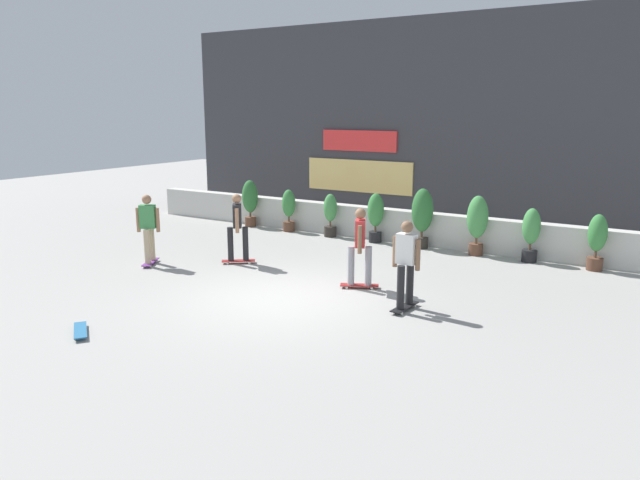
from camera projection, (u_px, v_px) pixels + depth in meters
The scene contains 16 objects.
ground_plane at pixel (280, 298), 11.91m from camera, with size 48.00×48.00×0.00m, color #9E9B96.
planter_wall at pixel (404, 226), 16.80m from camera, with size 18.00×0.40×0.90m, color beige.
building_backdrop at pixel (457, 122), 19.53m from camera, with size 20.00×2.08×6.50m.
potted_plant_0 at pixel (250, 200), 18.95m from camera, with size 0.50×0.50×1.47m.
potted_plant_1 at pixel (289, 208), 18.22m from camera, with size 0.41×0.41×1.28m.
potted_plant_2 at pixel (330, 213), 17.47m from camera, with size 0.39×0.39×1.26m.
potted_plant_3 at pixel (376, 215), 16.70m from camera, with size 0.46×0.46×1.38m.
potted_plant_4 at pixel (422, 213), 15.96m from camera, with size 0.57×0.57×1.61m.
potted_plant_5 at pixel (477, 221), 15.21m from camera, with size 0.53×0.53×1.53m.
potted_plant_6 at pixel (531, 232), 14.56m from camera, with size 0.43×0.43×1.33m.
potted_plant_7 at pixel (597, 239), 13.81m from camera, with size 0.42×0.42×1.32m.
skater_far_right at pixel (237, 225), 14.37m from camera, with size 0.75×0.65×1.70m.
skater_foreground at pixel (148, 226), 14.25m from camera, with size 0.57×0.79×1.70m.
skater_by_wall_right at pixel (360, 244), 12.36m from camera, with size 0.81×0.53×1.70m.
skater_mid_plaza at pixel (406, 261), 11.00m from camera, with size 0.56×0.81×1.70m.
skateboard_near_camera at pixel (80, 330), 10.01m from camera, with size 0.76×0.64×0.08m.
Camera 1 is at (6.63, -9.28, 3.69)m, focal length 33.70 mm.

